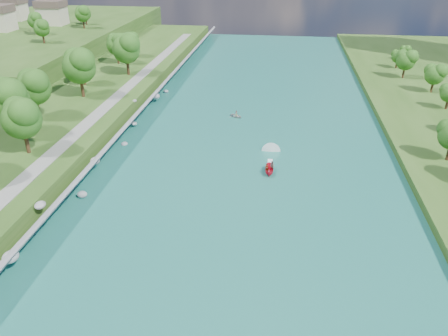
# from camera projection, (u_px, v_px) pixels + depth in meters

# --- Properties ---
(ground) EXTENTS (260.00, 260.00, 0.00)m
(ground) POSITION_uv_depth(u_px,v_px,m) (235.00, 216.00, 63.97)
(ground) COLOR #2D5119
(ground) RESTS_ON ground
(river_water) EXTENTS (55.00, 240.00, 0.10)m
(river_water) POSITION_uv_depth(u_px,v_px,m) (247.00, 157.00, 81.54)
(river_water) COLOR #1B6858
(river_water) RESTS_ON ground
(ridge_west) EXTENTS (60.00, 120.00, 9.00)m
(ridge_west) POSITION_uv_depth(u_px,v_px,m) (35.00, 41.00, 155.30)
(ridge_west) COLOR #2D5119
(ridge_west) RESTS_ON ground
(riprap_bank) EXTENTS (4.91, 236.00, 4.58)m
(riprap_bank) POSITION_uv_depth(u_px,v_px,m) (111.00, 143.00, 82.88)
(riprap_bank) COLOR slate
(riprap_bank) RESTS_ON ground
(riverside_path) EXTENTS (3.00, 200.00, 0.10)m
(riverside_path) POSITION_uv_depth(u_px,v_px,m) (79.00, 131.00, 83.80)
(riverside_path) COLOR gray
(riverside_path) RESTS_ON berm_west
(ridge_houses) EXTENTS (29.50, 29.50, 8.40)m
(ridge_houses) POSITION_uv_depth(u_px,v_px,m) (21.00, 12.00, 156.38)
(ridge_houses) COLOR beige
(ridge_houses) RESTS_ON ridge_west
(trees_ridge) EXTENTS (15.22, 37.33, 8.99)m
(trees_ridge) POSITION_uv_depth(u_px,v_px,m) (62.00, 20.00, 142.83)
(trees_ridge) COLOR #1C4E14
(trees_ridge) RESTS_ON ridge_west
(motorboat) EXTENTS (3.60, 18.69, 2.04)m
(motorboat) POSITION_uv_depth(u_px,v_px,m) (270.00, 165.00, 77.09)
(motorboat) COLOR red
(motorboat) RESTS_ON river_water
(raft) EXTENTS (3.94, 3.74, 1.52)m
(raft) POSITION_uv_depth(u_px,v_px,m) (236.00, 116.00, 99.78)
(raft) COLOR #9BA0A4
(raft) RESTS_ON river_water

